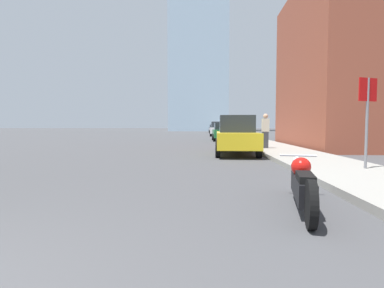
% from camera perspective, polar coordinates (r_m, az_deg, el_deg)
% --- Properties ---
extents(sidewalk, '(2.59, 240.00, 0.15)m').
position_cam_1_polar(sidewalk, '(41.33, 8.16, 1.72)').
color(sidewalk, gray).
rests_on(sidewalk, ground_plane).
extents(motorcycle, '(0.77, 2.49, 0.76)m').
position_cam_1_polar(motorcycle, '(4.94, 20.29, -7.10)').
color(motorcycle, black).
rests_on(motorcycle, ground_plane).
extents(parked_car_yellow, '(1.91, 4.57, 1.72)m').
position_cam_1_polar(parked_car_yellow, '(13.43, 8.40, 1.65)').
color(parked_car_yellow, gold).
rests_on(parked_car_yellow, ground_plane).
extents(parked_car_green, '(1.88, 4.15, 1.54)m').
position_cam_1_polar(parked_car_green, '(26.03, 5.92, 2.32)').
color(parked_car_green, '#1E6B33').
rests_on(parked_car_green, ground_plane).
extents(parked_car_white, '(1.94, 4.55, 1.84)m').
position_cam_1_polar(parked_car_white, '(38.17, 4.84, 2.87)').
color(parked_car_white, silver).
rests_on(parked_car_white, ground_plane).
extents(parked_car_silver, '(2.23, 4.69, 1.69)m').
position_cam_1_polar(parked_car_silver, '(50.33, 4.57, 2.90)').
color(parked_car_silver, '#BCBCC1').
rests_on(parked_car_silver, ground_plane).
extents(parked_car_black, '(1.98, 3.86, 1.60)m').
position_cam_1_polar(parked_car_black, '(60.80, 4.14, 2.95)').
color(parked_car_black, black).
rests_on(parked_car_black, ground_plane).
extents(stop_sign, '(0.57, 0.26, 2.35)m').
position_cam_1_polar(stop_sign, '(9.06, 30.42, 6.07)').
color(stop_sign, slate).
rests_on(stop_sign, sidewalk).
extents(pedestrian, '(0.36, 0.24, 1.74)m').
position_cam_1_polar(pedestrian, '(15.61, 13.81, 2.54)').
color(pedestrian, '#38383D').
rests_on(pedestrian, sidewalk).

